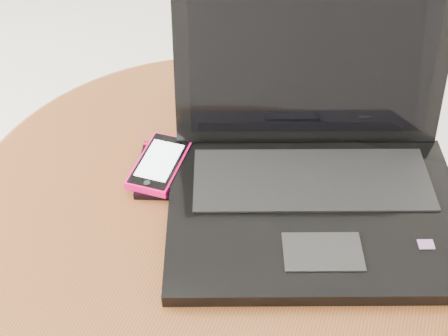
% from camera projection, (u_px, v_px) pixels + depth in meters
% --- Properties ---
extents(table, '(0.70, 0.70, 0.56)m').
position_uv_depth(table, '(214.00, 251.00, 0.92)').
color(table, '#5E2B1C').
rests_on(table, ground).
extents(laptop, '(0.47, 0.44, 0.25)m').
position_uv_depth(laptop, '(314.00, 169.00, 0.81)').
color(laptop, black).
rests_on(laptop, table).
extents(phone_black, '(0.09, 0.12, 0.01)m').
position_uv_depth(phone_black, '(159.00, 170.00, 0.86)').
color(phone_black, black).
rests_on(phone_black, table).
extents(phone_pink, '(0.06, 0.11, 0.01)m').
position_uv_depth(phone_pink, '(160.00, 163.00, 0.86)').
color(phone_pink, '#F2065C').
rests_on(phone_pink, phone_black).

